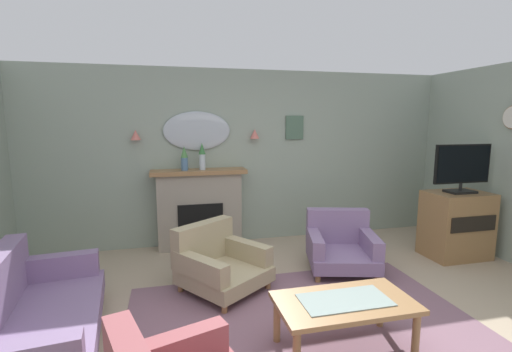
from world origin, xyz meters
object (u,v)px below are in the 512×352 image
Objects in this scene: coffee_table at (344,307)px; floral_couch at (27,314)px; wall_sconce_left at (136,135)px; armchair_in_corner at (341,245)px; fireplace at (200,209)px; armchair_near_fireplace at (218,262)px; tv_flatscreen at (462,167)px; mantel_vase_right at (202,156)px; framed_picture at (295,128)px; mantel_vase_left at (184,158)px; wall_mirror at (197,131)px; wall_sconce_right at (255,134)px; tv_cabinet at (456,225)px.

coffee_table is 0.61× the size of floral_couch.
wall_sconce_left is at bearing 121.84° from coffee_table.
armchair_in_corner is at bearing 64.19° from coffee_table.
fireplace is 2.66m from floral_couch.
tv_flatscreen is at bearing 2.90° from armchair_near_fireplace.
armchair_near_fireplace is (0.03, -1.36, -1.06)m from mantel_vase_right.
framed_picture is (2.35, 0.06, 0.09)m from wall_sconce_left.
mantel_vase_left is at bearing 147.82° from armchair_in_corner.
framed_picture is at bearing 47.32° from armchair_near_fireplace.
framed_picture is at bearing 143.73° from tv_flatscreen.
coffee_table is at bearing -13.70° from floral_couch.
framed_picture reaches higher than armchair_in_corner.
fireplace is 0.79m from mantel_vase_right.
mantel_vase_left is 0.46m from wall_mirror.
tv_flatscreen is (3.57, -1.19, -0.09)m from mantel_vase_left.
wall_sconce_left is (-0.85, -0.05, -0.05)m from wall_mirror.
fireplace reaches higher than armchair_near_fireplace.
fireplace is 9.71× the size of wall_sconce_right.
mantel_vase_left is 0.38× the size of tv_cabinet.
wall_sconce_left is 2.70m from floral_couch.
wall_mirror reaches higher than framed_picture.
framed_picture is 0.32× the size of armchair_near_fireplace.
tv_flatscreen reaches higher than armchair_near_fireplace.
mantel_vase_right is at bearing 0.00° from mantel_vase_left.
fireplace is 1.42m from armchair_near_fireplace.
coffee_table is 1.72m from armchair_in_corner.
tv_flatscreen is (2.52, -1.31, -0.41)m from wall_sconce_right.
floral_couch is at bearing -107.78° from wall_sconce_left.
coffee_table is at bearing -72.49° from wall_mirror.
armchair_near_fireplace reaches higher than coffee_table.
mantel_vase_right is 2.25m from armchair_in_corner.
armchair_in_corner is 1.11× the size of tv_cabinet.
floral_couch is at bearing -169.49° from tv_flatscreen.
mantel_vase_right reaches higher than armchair_in_corner.
wall_mirror is 6.86× the size of wall_sconce_right.
tv_cabinet is (2.52, -1.29, -1.21)m from wall_sconce_right.
wall_mirror is 3.67m from tv_flatscreen.
coffee_table is at bearing -88.80° from wall_sconce_right.
wall_sconce_left is at bearing 72.22° from floral_couch.
mantel_vase_right is 0.46× the size of tv_flatscreen.
mantel_vase_left is 2.42m from armchair_in_corner.
framed_picture is at bearing 144.14° from tv_cabinet.
tv_cabinet is at bearing 90.00° from tv_flatscreen.
armchair_near_fireplace is 3.43m from tv_flatscreen.
mantel_vase_right is 0.86m from wall_sconce_right.
tv_flatscreen reaches higher than fireplace.
wall_sconce_left is at bearing 122.11° from armchair_near_fireplace.
mantel_vase_left is 3.86m from tv_cabinet.
framed_picture reaches higher than fireplace.
tv_flatscreen reaches higher than coffee_table.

